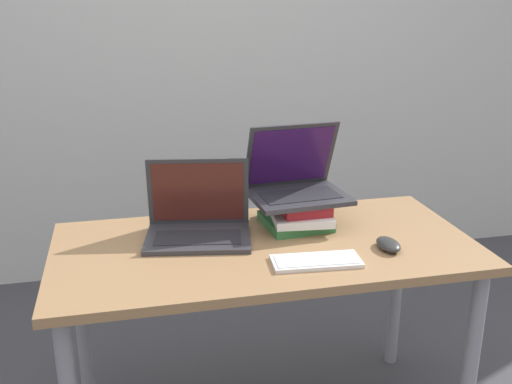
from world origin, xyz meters
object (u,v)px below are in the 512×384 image
Objects in this scene: laptop_left at (198,222)px; mouse at (388,244)px; laptop_on_books at (296,182)px; book_stack at (299,213)px; wireless_keyboard at (316,261)px.

mouse is at bearing -22.30° from laptop_left.
laptop_on_books is 0.40m from mouse.
mouse is (0.22, -0.30, -0.13)m from laptop_on_books.
laptop_on_books is (-0.00, 0.04, 0.10)m from book_stack.
laptop_left reaches higher than mouse.
laptop_left is at bearing 138.22° from wireless_keyboard.
laptop_on_books is at bearing 84.26° from wireless_keyboard.
laptop_left is 0.37m from laptop_on_books.
book_stack is 2.41× the size of mouse.
wireless_keyboard is (-0.04, -0.35, -0.14)m from laptop_on_books.
wireless_keyboard is at bearing -41.78° from laptop_left.
laptop_on_books is at bearing 91.74° from book_stack.
laptop_left is 0.43m from wireless_keyboard.
mouse is at bearing -53.39° from laptop_on_books.
book_stack is at bearing -88.26° from laptop_on_books.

